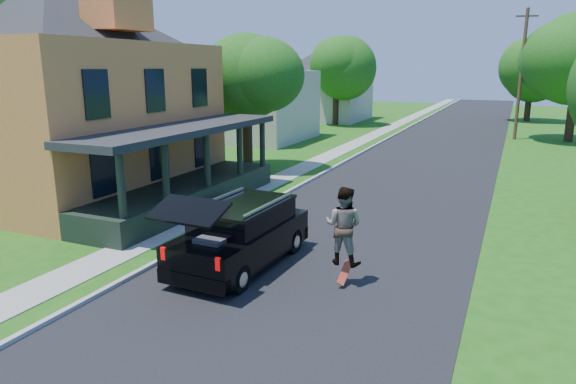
% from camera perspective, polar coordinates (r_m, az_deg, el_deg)
% --- Properties ---
extents(ground, '(140.00, 140.00, 0.00)m').
position_cam_1_polar(ground, '(12.18, -0.74, -11.91)').
color(ground, '#185611').
rests_on(ground, ground).
extents(street, '(8.00, 120.00, 0.02)m').
position_cam_1_polar(street, '(30.78, 14.99, 3.41)').
color(street, black).
rests_on(street, ground).
extents(curb, '(0.15, 120.00, 0.12)m').
position_cam_1_polar(curb, '(31.64, 7.73, 4.02)').
color(curb, '#9E9D99').
rests_on(curb, ground).
extents(sidewalk, '(1.30, 120.00, 0.03)m').
position_cam_1_polar(sidewalk, '(32.10, 5.07, 4.23)').
color(sidewalk, gray).
rests_on(sidewalk, ground).
extents(front_walk, '(6.50, 1.20, 0.03)m').
position_cam_1_polar(front_walk, '(21.95, -16.98, -0.78)').
color(front_walk, gray).
rests_on(front_walk, ground).
extents(main_house, '(15.56, 15.56, 10.10)m').
position_cam_1_polar(main_house, '(23.62, -24.07, 11.73)').
color(main_house, '#EE8645').
rests_on(main_house, ground).
extents(neighbor_house_mid, '(12.78, 12.78, 8.30)m').
position_cam_1_polar(neighbor_house_mid, '(38.51, -4.22, 12.10)').
color(neighbor_house_mid, beige).
rests_on(neighbor_house_mid, ground).
extents(neighbor_house_far, '(12.78, 12.78, 8.30)m').
position_cam_1_polar(neighbor_house_far, '(53.16, 4.10, 12.54)').
color(neighbor_house_far, beige).
rests_on(neighbor_house_far, ground).
extents(black_suv, '(2.08, 5.05, 2.33)m').
position_cam_1_polar(black_suv, '(13.89, -5.25, -4.73)').
color(black_suv, black).
rests_on(black_suv, ground).
extents(skateboarder, '(0.97, 0.77, 1.95)m').
position_cam_1_polar(skateboarder, '(12.61, 6.18, -3.73)').
color(skateboarder, black).
rests_on(skateboarder, ground).
extents(skateboard, '(0.20, 0.68, 0.49)m').
position_cam_1_polar(skateboard, '(12.90, 6.30, -8.98)').
color(skateboard, '#A3240D').
rests_on(skateboard, ground).
extents(tree_left_mid, '(6.05, 5.76, 7.41)m').
position_cam_1_polar(tree_left_mid, '(26.78, -4.72, 12.72)').
color(tree_left_mid, black).
rests_on(tree_left_mid, ground).
extents(tree_left_far, '(6.01, 6.00, 8.79)m').
position_cam_1_polar(tree_left_far, '(48.60, 5.41, 14.27)').
color(tree_left_far, black).
rests_on(tree_left_far, ground).
extents(tree_right_far, '(6.58, 6.40, 9.00)m').
position_cam_1_polar(tree_right_far, '(56.73, 25.50, 12.82)').
color(tree_right_far, black).
rests_on(tree_right_far, ground).
extents(utility_pole_far, '(1.49, 0.43, 9.33)m').
position_cam_1_polar(utility_pole_far, '(41.79, 24.48, 11.90)').
color(utility_pole_far, '#432D1F').
rests_on(utility_pole_far, ground).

